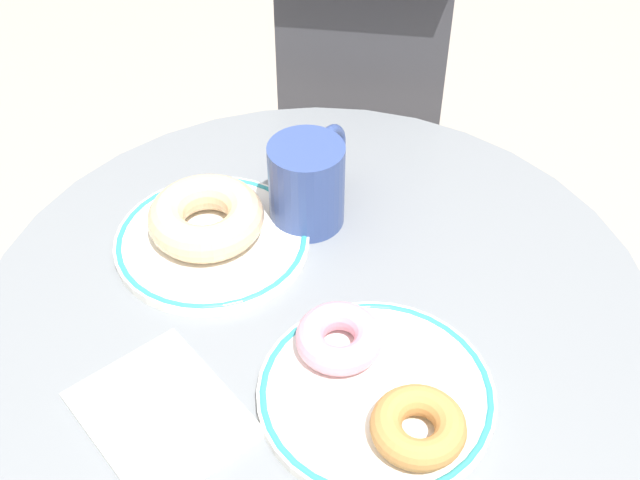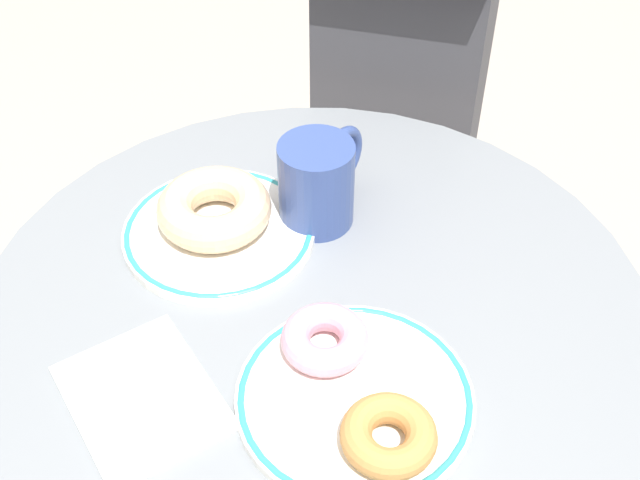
# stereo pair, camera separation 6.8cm
# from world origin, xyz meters

# --- Properties ---
(cafe_table) EXTENTS (0.66, 0.66, 0.75)m
(cafe_table) POSITION_xyz_m (0.00, 0.00, 0.48)
(cafe_table) COLOR slate
(cafe_table) RESTS_ON ground
(plate_left) EXTENTS (0.20, 0.20, 0.01)m
(plate_left) POSITION_xyz_m (-0.12, -0.05, 0.76)
(plate_left) COLOR white
(plate_left) RESTS_ON cafe_table
(plate_right) EXTENTS (0.21, 0.21, 0.01)m
(plate_right) POSITION_xyz_m (0.12, -0.02, 0.76)
(plate_right) COLOR white
(plate_right) RESTS_ON cafe_table
(donut_glazed) EXTENTS (0.17, 0.17, 0.04)m
(donut_glazed) POSITION_xyz_m (-0.13, -0.05, 0.79)
(donut_glazed) COLOR #E0B789
(donut_glazed) RESTS_ON plate_left
(donut_old_fashioned) EXTENTS (0.11, 0.11, 0.03)m
(donut_old_fashioned) POSITION_xyz_m (0.18, -0.02, 0.78)
(donut_old_fashioned) COLOR #BC7F42
(donut_old_fashioned) RESTS_ON plate_right
(donut_pink_frosted) EXTENTS (0.10, 0.10, 0.03)m
(donut_pink_frosted) POSITION_xyz_m (0.07, -0.02, 0.78)
(donut_pink_frosted) COLOR pink
(donut_pink_frosted) RESTS_ON plate_right
(paper_napkin) EXTENTS (0.15, 0.13, 0.01)m
(paper_napkin) POSITION_xyz_m (0.04, -0.18, 0.76)
(paper_napkin) COLOR white
(paper_napkin) RESTS_ON cafe_table
(coffee_mug) EXTENTS (0.08, 0.12, 0.09)m
(coffee_mug) POSITION_xyz_m (-0.10, 0.06, 0.80)
(coffee_mug) COLOR #334784
(coffee_mug) RESTS_ON cafe_table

